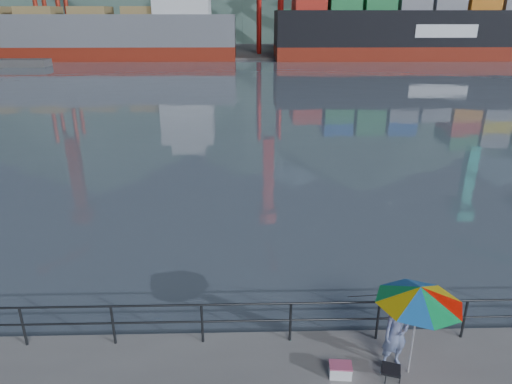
# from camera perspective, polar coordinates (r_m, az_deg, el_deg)

# --- Properties ---
(harbor_water) EXTENTS (500.00, 280.00, 0.00)m
(harbor_water) POSITION_cam_1_polar(r_m,az_deg,el_deg) (137.02, -1.63, 18.40)
(harbor_water) COLOR slate
(harbor_water) RESTS_ON ground
(far_dock) EXTENTS (200.00, 40.00, 0.40)m
(far_dock) POSITION_cam_1_polar(r_m,az_deg,el_deg) (100.58, 4.36, 17.29)
(far_dock) COLOR #514F4C
(far_dock) RESTS_ON ground
(guardrail) EXTENTS (22.00, 0.06, 1.03)m
(guardrail) POSITION_cam_1_polar(r_m,az_deg,el_deg) (10.73, -1.21, -15.94)
(guardrail) COLOR #2D3033
(guardrail) RESTS_ON ground
(container_stacks) EXTENTS (58.00, 8.40, 7.80)m
(container_stacks) POSITION_cam_1_polar(r_m,az_deg,el_deg) (107.12, 19.45, 18.30)
(container_stacks) COLOR orange
(container_stacks) RESTS_ON ground
(fisherman) EXTENTS (0.70, 0.56, 1.66)m
(fisherman) POSITION_cam_1_polar(r_m,az_deg,el_deg) (10.34, 17.07, -16.50)
(fisherman) COLOR navy
(fisherman) RESTS_ON ground
(beach_umbrella) EXTENTS (1.77, 1.77, 2.10)m
(beach_umbrella) POSITION_cam_1_polar(r_m,az_deg,el_deg) (9.65, 19.79, -11.99)
(beach_umbrella) COLOR white
(beach_umbrella) RESTS_ON ground
(folding_stool) EXTENTS (0.48, 0.48, 0.25)m
(folding_stool) POSITION_cam_1_polar(r_m,az_deg,el_deg) (10.47, 16.47, -20.88)
(folding_stool) COLOR black
(folding_stool) RESTS_ON ground
(cooler_bag) EXTENTS (0.47, 0.34, 0.26)m
(cooler_bag) POSITION_cam_1_polar(r_m,az_deg,el_deg) (10.29, 10.49, -21.11)
(cooler_bag) COLOR white
(cooler_bag) RESTS_ON ground
(fishing_rod) EXTENTS (0.43, 1.84, 1.33)m
(fishing_rod) POSITION_cam_1_polar(r_m,az_deg,el_deg) (11.71, 13.32, -16.14)
(fishing_rod) COLOR black
(fishing_rod) RESTS_ON ground
(bulk_carrier) EXTENTS (47.93, 8.30, 14.50)m
(bulk_carrier) POSITION_cam_1_polar(r_m,az_deg,el_deg) (84.84, -18.48, 18.41)
(bulk_carrier) COLOR maroon
(bulk_carrier) RESTS_ON ground
(container_ship) EXTENTS (54.09, 9.02, 18.10)m
(container_ship) POSITION_cam_1_polar(r_m,az_deg,el_deg) (87.74, 22.69, 19.08)
(container_ship) COLOR maroon
(container_ship) RESTS_ON ground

